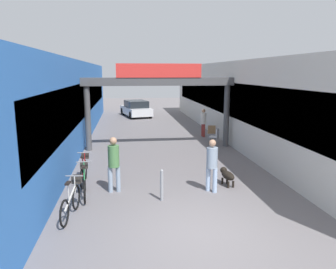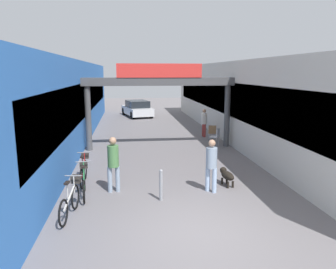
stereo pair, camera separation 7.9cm
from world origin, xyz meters
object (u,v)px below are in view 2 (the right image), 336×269
Objects in this scene: dog_on_leash at (227,175)px; cafe_chair_wood_farther at (212,132)px; bicycle_silver_nearest at (71,199)px; parked_car_white at (137,109)px; pedestrian_companion at (113,161)px; bollard_post_metal at (161,185)px; bicycle_green_second at (84,181)px; pedestrian_carrying_crate at (204,121)px; pedestrian_with_dog at (211,162)px; bicycle_red_third at (84,170)px; cafe_chair_aluminium_nearer at (216,135)px.

cafe_chair_wood_farther is at bearing 79.30° from dog_on_leash.
bicycle_silver_nearest is 0.39× the size of parked_car_white.
parked_car_white is at bearing 97.66° from dog_on_leash.
pedestrian_companion is at bearing -94.21° from parked_car_white.
bollard_post_metal is 0.22× the size of parked_car_white.
dog_on_leash is 4.53m from bicycle_green_second.
pedestrian_carrying_crate reaches higher than bicycle_green_second.
pedestrian_with_dog is at bearing -2.75° from bicycle_green_second.
pedestrian_companion is (-2.98, 0.38, 0.05)m from pedestrian_with_dog.
bicycle_red_third is at bearing 141.85° from bollard_post_metal.
cafe_chair_aluminium_nearer is (0.03, -2.47, -0.36)m from pedestrian_carrying_crate.
pedestrian_carrying_crate is 0.94× the size of bicycle_green_second.
bicycle_green_second is (-5.68, -8.47, -0.46)m from pedestrian_carrying_crate.
pedestrian_companion is at bearing 172.83° from pedestrian_with_dog.
bicycle_silver_nearest reaches higher than dog_on_leash.
pedestrian_companion is at bearing 56.64° from bicycle_silver_nearest.
bicycle_silver_nearest is 1.40m from bicycle_green_second.
cafe_chair_wood_farther is at bearing -86.05° from pedestrian_carrying_crate.
dog_on_leash is at bearing 37.56° from pedestrian_with_dog.
bicycle_silver_nearest is 19.28m from parked_car_white.
pedestrian_carrying_crate is 2.03× the size of dog_on_leash.
parked_car_white is at bearing 95.38° from pedestrian_with_dog.
cafe_chair_aluminium_nearer is at bearing 39.33° from bicycle_red_third.
bicycle_green_second is at bearing 83.34° from bicycle_silver_nearest.
pedestrian_companion is at bearing -129.77° from cafe_chair_aluminium_nearer.
cafe_chair_wood_farther is at bearing 75.07° from pedestrian_with_dog.
bollard_post_metal is at bearing -32.81° from pedestrian_companion.
bicycle_red_third is at bearing 169.40° from dog_on_leash.
bicycle_green_second is at bearing -129.41° from cafe_chair_wood_farther.
parked_car_white is at bearing 85.79° from pedestrian_companion.
pedestrian_with_dog is at bearing -101.91° from pedestrian_carrying_crate.
cafe_chair_wood_farther is (1.93, 7.22, -0.40)m from pedestrian_with_dog.
cafe_chair_wood_farther is (5.78, 7.04, 0.10)m from bicycle_green_second.
cafe_chair_aluminium_nearer is 0.21× the size of parked_car_white.
bollard_post_metal is at bearing -162.36° from pedestrian_with_dog.
pedestrian_companion reaches higher than bicycle_red_third.
pedestrian_with_dog is 1.86× the size of cafe_chair_wood_farther.
pedestrian_companion is at bearing -125.62° from cafe_chair_wood_farther.
pedestrian_carrying_crate is 0.94× the size of bicycle_silver_nearest.
pedestrian_with_dog reaches higher than pedestrian_carrying_crate.
pedestrian_companion is at bearing -177.96° from dog_on_leash.
pedestrian_with_dog is 1.77× the size of bollard_post_metal.
bicycle_green_second is 1.20m from bicycle_red_third.
cafe_chair_aluminium_nearer is at bearing 73.31° from pedestrian_with_dog.
parked_car_white is (-3.51, 9.28, -0.26)m from pedestrian_carrying_crate.
cafe_chair_wood_farther is at bearing 50.59° from bicycle_green_second.
parked_car_white is (-2.34, 17.43, 0.30)m from dog_on_leash.
pedestrian_companion is 1.94× the size of cafe_chair_wood_farther.
pedestrian_with_dog reaches higher than bicycle_red_third.
bicycle_silver_nearest is (-1.04, -1.58, -0.56)m from pedestrian_companion.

